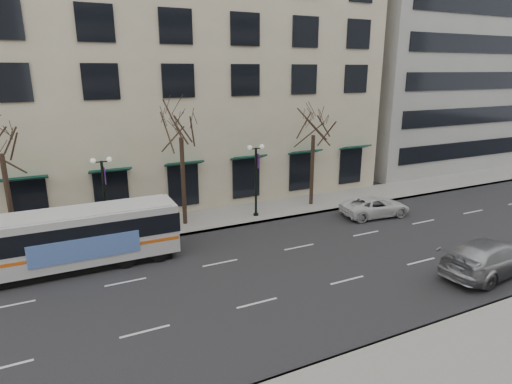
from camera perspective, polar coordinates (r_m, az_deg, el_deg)
ground at (r=21.70m, az=-2.56°, el=-11.79°), size 160.00×160.00×0.00m
sidewalk_far at (r=31.12m, az=-0.66°, el=-2.82°), size 80.00×4.00×0.15m
building_hotel at (r=39.12m, az=-18.61°, el=17.98°), size 40.00×20.00×24.00m
building_office at (r=55.76m, az=21.36°, el=22.60°), size 25.00×20.00×35.00m
tree_far_mid at (r=27.71m, az=-10.05°, el=9.11°), size 3.60×3.60×8.55m
tree_far_right at (r=31.95m, az=7.72°, el=9.22°), size 3.60×3.60×8.06m
lamp_post_left at (r=26.97m, az=-19.51°, el=-0.35°), size 1.22×0.45×5.21m
lamp_post_right at (r=29.62m, az=-0.00°, el=1.99°), size 1.22×0.45×5.21m
city_bus at (r=24.24m, az=-24.12°, el=-5.72°), size 11.62×2.62×3.15m
silver_car at (r=25.15m, az=28.76°, el=-7.61°), size 6.34×3.11×1.77m
white_pickup at (r=31.74m, az=15.61°, el=-1.87°), size 5.22×2.83×1.39m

